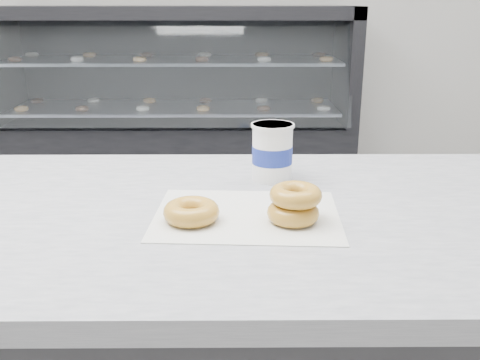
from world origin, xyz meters
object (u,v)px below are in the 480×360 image
object	(u,v)px
donut_single	(191,212)
display_case	(176,120)
donut_stack	(294,204)
coffee_cup	(272,151)

from	to	relation	value
donut_single	display_case	bearing A→B (deg)	96.93
donut_stack	coffee_cup	xyz separation A→B (m)	(-0.02, 0.24, 0.03)
display_case	coffee_cup	world-z (taller)	display_case
display_case	donut_stack	bearing A→B (deg)	-79.38
donut_single	coffee_cup	bearing A→B (deg)	56.58
display_case	donut_stack	xyz separation A→B (m)	(0.52, -2.79, 0.44)
display_case	donut_single	bearing A→B (deg)	-83.07
display_case	coffee_cup	xyz separation A→B (m)	(0.50, -2.54, 0.47)
donut_stack	coffee_cup	bearing A→B (deg)	95.71
donut_single	donut_stack	world-z (taller)	donut_stack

